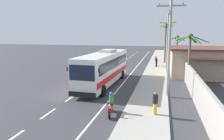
{
  "coord_description": "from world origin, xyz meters",
  "views": [
    {
      "loc": [
        7.84,
        -17.86,
        5.65
      ],
      "look_at": [
        2.43,
        4.14,
        1.7
      ],
      "focal_mm": 33.53,
      "sensor_mm": 36.0,
      "label": 1
    }
  ],
  "objects_px": {
    "utility_pole_nearest": "(169,42)",
    "roadside_building": "(215,62)",
    "motorcycle_beside_bus": "(111,106)",
    "utility_pole_far": "(168,39)",
    "utility_pole_mid": "(167,41)",
    "coach_bus_foreground": "(104,67)",
    "palm_nearest": "(190,47)",
    "pedestrian_near_kerb": "(156,62)",
    "palm_second": "(166,36)",
    "pedestrian_far_walk": "(156,61)",
    "palm_third": "(177,43)",
    "pedestrian_midwalk": "(155,103)"
  },
  "relations": [
    {
      "from": "utility_pole_nearest",
      "to": "roadside_building",
      "type": "xyz_separation_m",
      "value": [
        6.4,
        11.62,
        -2.97
      ]
    },
    {
      "from": "motorcycle_beside_bus",
      "to": "utility_pole_far",
      "type": "bearing_deg",
      "value": 82.58
    },
    {
      "from": "utility_pole_nearest",
      "to": "utility_pole_mid",
      "type": "bearing_deg",
      "value": 89.91
    },
    {
      "from": "utility_pole_mid",
      "to": "utility_pole_far",
      "type": "relative_size",
      "value": 0.99
    },
    {
      "from": "coach_bus_foreground",
      "to": "palm_nearest",
      "type": "distance_m",
      "value": 9.55
    },
    {
      "from": "motorcycle_beside_bus",
      "to": "palm_nearest",
      "type": "relative_size",
      "value": 0.34
    },
    {
      "from": "pedestrian_near_kerb",
      "to": "utility_pole_far",
      "type": "distance_m",
      "value": 12.19
    },
    {
      "from": "utility_pole_nearest",
      "to": "palm_second",
      "type": "xyz_separation_m",
      "value": [
        -0.18,
        22.03,
        0.23
      ]
    },
    {
      "from": "pedestrian_near_kerb",
      "to": "utility_pole_nearest",
      "type": "distance_m",
      "value": 17.15
    },
    {
      "from": "utility_pole_nearest",
      "to": "utility_pole_mid",
      "type": "distance_m",
      "value": 14.07
    },
    {
      "from": "utility_pole_nearest",
      "to": "utility_pole_mid",
      "type": "height_order",
      "value": "utility_pole_nearest"
    },
    {
      "from": "utility_pole_far",
      "to": "coach_bus_foreground",
      "type": "bearing_deg",
      "value": -106.16
    },
    {
      "from": "utility_pole_nearest",
      "to": "palm_second",
      "type": "height_order",
      "value": "utility_pole_nearest"
    },
    {
      "from": "coach_bus_foreground",
      "to": "utility_pole_mid",
      "type": "height_order",
      "value": "utility_pole_mid"
    },
    {
      "from": "utility_pole_mid",
      "to": "roadside_building",
      "type": "height_order",
      "value": "utility_pole_mid"
    },
    {
      "from": "pedestrian_far_walk",
      "to": "palm_second",
      "type": "bearing_deg",
      "value": 49.77
    },
    {
      "from": "coach_bus_foreground",
      "to": "pedestrian_near_kerb",
      "type": "height_order",
      "value": "coach_bus_foreground"
    },
    {
      "from": "utility_pole_nearest",
      "to": "roadside_building",
      "type": "bearing_deg",
      "value": 61.15
    },
    {
      "from": "utility_pole_nearest",
      "to": "palm_second",
      "type": "bearing_deg",
      "value": 90.46
    },
    {
      "from": "motorcycle_beside_bus",
      "to": "palm_third",
      "type": "bearing_deg",
      "value": 76.46
    },
    {
      "from": "utility_pole_mid",
      "to": "palm_third",
      "type": "xyz_separation_m",
      "value": [
        1.68,
        3.92,
        -0.41
      ]
    },
    {
      "from": "motorcycle_beside_bus",
      "to": "palm_third",
      "type": "relative_size",
      "value": 0.36
    },
    {
      "from": "utility_pole_nearest",
      "to": "pedestrian_midwalk",
      "type": "bearing_deg",
      "value": -100.32
    },
    {
      "from": "pedestrian_near_kerb",
      "to": "roadside_building",
      "type": "xyz_separation_m",
      "value": [
        7.93,
        -5.01,
        0.95
      ]
    },
    {
      "from": "motorcycle_beside_bus",
      "to": "utility_pole_nearest",
      "type": "xyz_separation_m",
      "value": [
        3.9,
        5.27,
        4.24
      ]
    },
    {
      "from": "motorcycle_beside_bus",
      "to": "pedestrian_near_kerb",
      "type": "bearing_deg",
      "value": 83.83
    },
    {
      "from": "palm_nearest",
      "to": "pedestrian_midwalk",
      "type": "bearing_deg",
      "value": -107.76
    },
    {
      "from": "utility_pole_nearest",
      "to": "palm_nearest",
      "type": "height_order",
      "value": "utility_pole_nearest"
    },
    {
      "from": "pedestrian_midwalk",
      "to": "palm_second",
      "type": "distance_m",
      "value": 27.2
    },
    {
      "from": "palm_second",
      "to": "roadside_building",
      "type": "relative_size",
      "value": 0.61
    },
    {
      "from": "utility_pole_far",
      "to": "roadside_building",
      "type": "relative_size",
      "value": 0.71
    },
    {
      "from": "pedestrian_midwalk",
      "to": "pedestrian_near_kerb",
      "type": "bearing_deg",
      "value": 157.02
    },
    {
      "from": "palm_second",
      "to": "utility_pole_far",
      "type": "bearing_deg",
      "value": 84.08
    },
    {
      "from": "palm_third",
      "to": "roadside_building",
      "type": "height_order",
      "value": "palm_third"
    },
    {
      "from": "utility_pole_far",
      "to": "motorcycle_beside_bus",
      "type": "bearing_deg",
      "value": -97.42
    },
    {
      "from": "palm_nearest",
      "to": "utility_pole_nearest",
      "type": "bearing_deg",
      "value": -114.33
    },
    {
      "from": "utility_pole_nearest",
      "to": "utility_pole_far",
      "type": "bearing_deg",
      "value": 89.07
    },
    {
      "from": "pedestrian_far_walk",
      "to": "utility_pole_far",
      "type": "distance_m",
      "value": 10.84
    },
    {
      "from": "pedestrian_far_walk",
      "to": "utility_pole_far",
      "type": "bearing_deg",
      "value": 58.57
    },
    {
      "from": "coach_bus_foreground",
      "to": "pedestrian_midwalk",
      "type": "bearing_deg",
      "value": -53.64
    },
    {
      "from": "pedestrian_near_kerb",
      "to": "utility_pole_far",
      "type": "bearing_deg",
      "value": 35.55
    },
    {
      "from": "utility_pole_mid",
      "to": "utility_pole_nearest",
      "type": "bearing_deg",
      "value": -90.09
    },
    {
      "from": "utility_pole_nearest",
      "to": "palm_nearest",
      "type": "relative_size",
      "value": 1.65
    },
    {
      "from": "pedestrian_near_kerb",
      "to": "palm_nearest",
      "type": "relative_size",
      "value": 0.28
    },
    {
      "from": "motorcycle_beside_bus",
      "to": "roadside_building",
      "type": "height_order",
      "value": "roadside_building"
    },
    {
      "from": "pedestrian_near_kerb",
      "to": "coach_bus_foreground",
      "type": "bearing_deg",
      "value": -155.95
    },
    {
      "from": "utility_pole_mid",
      "to": "pedestrian_midwalk",
      "type": "bearing_deg",
      "value": -92.74
    },
    {
      "from": "coach_bus_foreground",
      "to": "motorcycle_beside_bus",
      "type": "height_order",
      "value": "coach_bus_foreground"
    },
    {
      "from": "palm_third",
      "to": "pedestrian_near_kerb",
      "type": "bearing_deg",
      "value": -157.24
    },
    {
      "from": "coach_bus_foreground",
      "to": "roadside_building",
      "type": "bearing_deg",
      "value": 32.69
    }
  ]
}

